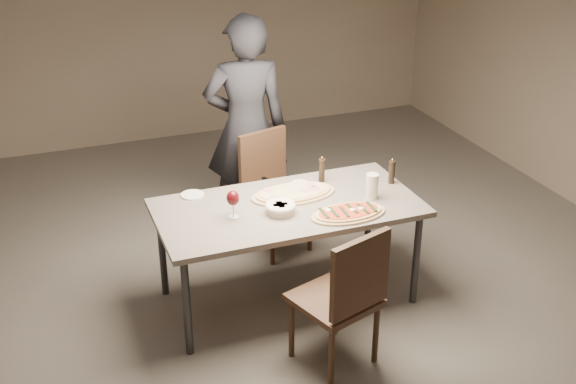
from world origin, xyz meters
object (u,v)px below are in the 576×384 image
object	(u,v)px
pepper_mill_left	(322,170)
bread_basket	(280,207)
zucchini_pizza	(348,213)
diner	(246,128)
carafe	(372,186)
chair_far	(271,185)
chair_near	(345,293)
ham_pizza	(293,193)
dining_table	(288,213)

from	to	relation	value
pepper_mill_left	bread_basket	bearing A→B (deg)	-140.88
zucchini_pizza	diner	size ratio (longest dim) A/B	0.28
zucchini_pizza	bread_basket	xyz separation A→B (m)	(-0.41, 0.18, 0.03)
carafe	diner	xyz separation A→B (m)	(-0.53, 1.20, 0.08)
zucchini_pizza	bread_basket	size ratio (longest dim) A/B	2.53
pepper_mill_left	chair_far	xyz separation A→B (m)	(-0.21, 0.51, -0.31)
chair_near	diner	distance (m)	1.97
pepper_mill_left	diner	distance (m)	0.88
ham_pizza	chair_far	size ratio (longest dim) A/B	0.64
chair_near	diner	world-z (taller)	diner
ham_pizza	carafe	distance (m)	0.55
ham_pizza	chair_far	xyz separation A→B (m)	(0.07, 0.66, -0.23)
dining_table	chair_near	size ratio (longest dim) A/B	1.86
chair_near	chair_far	xyz separation A→B (m)	(0.11, 1.63, -0.01)
ham_pizza	carafe	bearing A→B (deg)	-28.26
pepper_mill_left	chair_near	size ratio (longest dim) A/B	0.20
ham_pizza	pepper_mill_left	size ratio (longest dim) A/B	3.16
carafe	chair_far	xyz separation A→B (m)	(-0.43, 0.89, -0.31)
bread_basket	pepper_mill_left	xyz separation A→B (m)	(0.46, 0.37, 0.05)
chair_near	dining_table	bearing A→B (deg)	75.13
diner	carafe	bearing A→B (deg)	123.20
ham_pizza	diner	xyz separation A→B (m)	(-0.03, 0.96, 0.16)
dining_table	chair_far	size ratio (longest dim) A/B	1.89
ham_pizza	diner	world-z (taller)	diner
pepper_mill_left	diner	xyz separation A→B (m)	(-0.31, 0.82, 0.08)
carafe	chair_far	bearing A→B (deg)	115.45
carafe	zucchini_pizza	bearing A→B (deg)	-145.96
dining_table	ham_pizza	world-z (taller)	ham_pizza
ham_pizza	bread_basket	distance (m)	0.29
ham_pizza	chair_far	distance (m)	0.70
zucchini_pizza	pepper_mill_left	world-z (taller)	pepper_mill_left
carafe	diner	size ratio (longest dim) A/B	0.10
dining_table	diner	world-z (taller)	diner
ham_pizza	pepper_mill_left	world-z (taller)	pepper_mill_left
dining_table	carafe	xyz separation A→B (m)	(0.58, -0.10, 0.15)
zucchini_pizza	diner	world-z (taller)	diner
zucchini_pizza	ham_pizza	size ratio (longest dim) A/B	0.85
zucchini_pizza	chair_near	size ratio (longest dim) A/B	0.54
dining_table	bread_basket	bearing A→B (deg)	-133.57
dining_table	pepper_mill_left	xyz separation A→B (m)	(0.37, 0.28, 0.15)
pepper_mill_left	chair_far	size ratio (longest dim) A/B	0.20
carafe	chair_near	xyz separation A→B (m)	(-0.53, -0.73, -0.30)
bread_basket	diner	bearing A→B (deg)	82.94
dining_table	carafe	bearing A→B (deg)	-10.11
zucchini_pizza	ham_pizza	world-z (taller)	zucchini_pizza
chair_near	pepper_mill_left	bearing A→B (deg)	55.77
ham_pizza	diner	distance (m)	0.98
dining_table	zucchini_pizza	distance (m)	0.43
dining_table	ham_pizza	xyz separation A→B (m)	(0.09, 0.13, 0.07)
diner	ham_pizza	bearing A→B (deg)	101.57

